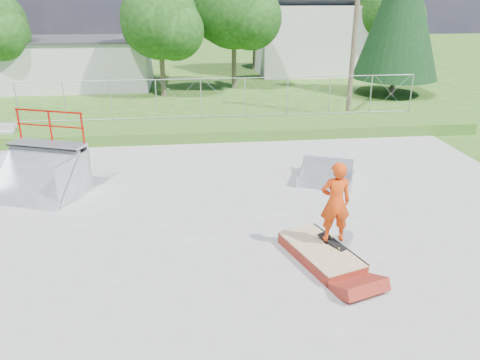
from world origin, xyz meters
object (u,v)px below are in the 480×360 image
object	(u,v)px
skater	(335,205)
grind_box	(320,254)
flat_bank_ramp	(326,174)
quarter_pipe	(34,158)

from	to	relation	value
skater	grind_box	bearing A→B (deg)	28.27
grind_box	flat_bank_ramp	world-z (taller)	flat_bank_ramp
quarter_pipe	skater	size ratio (longest dim) A/B	1.27
skater	quarter_pipe	bearing A→B (deg)	-26.99
grind_box	skater	bearing A→B (deg)	7.57
flat_bank_ramp	skater	world-z (taller)	skater
flat_bank_ramp	skater	size ratio (longest dim) A/B	0.94
grind_box	skater	distance (m)	1.22
grind_box	skater	world-z (taller)	skater
quarter_pipe	skater	bearing A→B (deg)	-8.92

